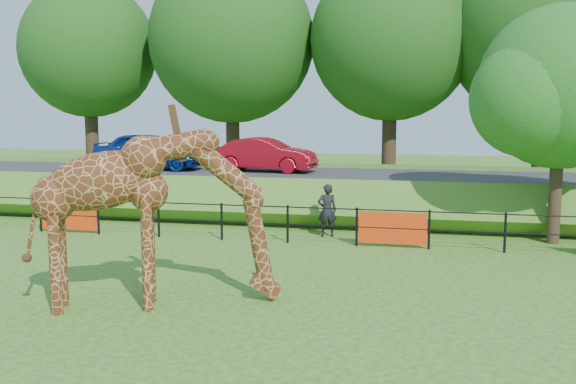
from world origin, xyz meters
name	(u,v)px	position (x,y,z in m)	size (l,w,h in m)	color
ground	(186,339)	(0.00, 0.00, 0.00)	(90.00, 90.00, 0.00)	#2F5E17
giraffe	(155,218)	(-1.23, 1.63, 1.75)	(4.90, 0.90, 3.50)	#5A2912
perimeter_fence	(288,224)	(0.00, 8.00, 0.55)	(28.07, 0.10, 1.10)	black
embankment	(328,189)	(0.00, 15.50, 0.65)	(40.00, 9.00, 1.30)	#2F5E17
road	(322,175)	(0.00, 14.00, 1.36)	(40.00, 5.00, 0.12)	#2F2F31
car_blue	(150,151)	(-7.08, 14.21, 2.17)	(1.77, 4.41, 1.50)	#13359C
car_red	(265,155)	(-2.30, 14.34, 2.08)	(1.39, 3.98, 1.31)	#A70B1B
visitor	(327,210)	(0.97, 9.18, 0.80)	(0.59, 0.39, 1.61)	black
tree_east	(564,94)	(7.60, 9.63, 4.28)	(5.40, 4.71, 6.76)	black
bg_tree_line	(389,39)	(1.89, 22.00, 7.19)	(37.30, 8.80, 11.82)	black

